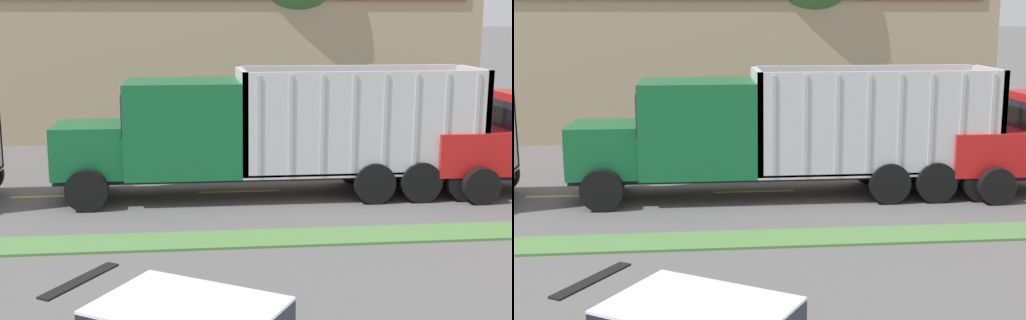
# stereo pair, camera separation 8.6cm
# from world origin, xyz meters

# --- Properties ---
(grass_verge) EXTENTS (120.00, 1.28, 0.06)m
(grass_verge) POSITION_xyz_m (0.00, 9.59, 0.03)
(grass_verge) COLOR #517F42
(grass_verge) RESTS_ON ground_plane
(centre_line_3) EXTENTS (2.40, 0.14, 0.01)m
(centre_line_3) POSITION_xyz_m (-4.69, 14.23, 0.00)
(centre_line_3) COLOR yellow
(centre_line_3) RESTS_ON ground_plane
(centre_line_4) EXTENTS (2.40, 0.14, 0.01)m
(centre_line_4) POSITION_xyz_m (0.71, 14.23, 0.00)
(centre_line_4) COLOR yellow
(centre_line_4) RESTS_ON ground_plane
(centre_line_5) EXTENTS (2.40, 0.14, 0.01)m
(centre_line_5) POSITION_xyz_m (6.11, 14.23, 0.00)
(centre_line_5) COLOR yellow
(centre_line_5) RESTS_ON ground_plane
(dump_truck_lead) EXTENTS (12.10, 2.77, 3.65)m
(dump_truck_lead) POSITION_xyz_m (0.44, 13.73, 1.75)
(dump_truck_lead) COLOR black
(dump_truck_lead) RESTS_ON ground_plane
(store_building_backdrop) EXTENTS (30.98, 12.10, 6.56)m
(store_building_backdrop) POSITION_xyz_m (-3.98, 28.60, 3.28)
(store_building_backdrop) COLOR tan
(store_building_backdrop) RESTS_ON ground_plane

